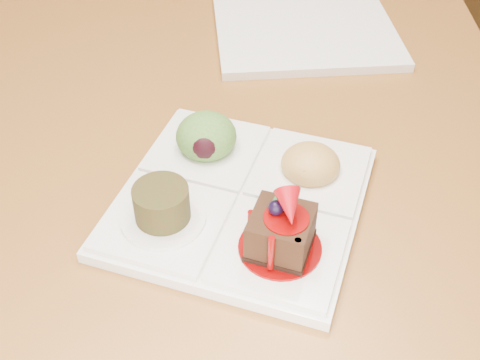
{
  "coord_description": "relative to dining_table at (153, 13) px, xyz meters",
  "views": [
    {
      "loc": [
        0.18,
        -0.96,
        1.17
      ],
      "look_at": [
        0.17,
        -0.53,
        0.79
      ],
      "focal_mm": 45.0,
      "sensor_mm": 36.0,
      "label": 1
    }
  ],
  "objects": [
    {
      "name": "dining_table",
      "position": [
        0.0,
        0.0,
        0.0
      ],
      "size": [
        1.0,
        1.8,
        0.75
      ],
      "color": "brown",
      "rests_on": "ground"
    },
    {
      "name": "second_plate",
      "position": [
        0.25,
        -0.17,
        0.07
      ],
      "size": [
        0.27,
        0.27,
        0.01
      ],
      "primitive_type": "cube",
      "rotation": [
        0.0,
        0.0,
        0.11
      ],
      "color": "white",
      "rests_on": "dining_table"
    },
    {
      "name": "ground",
      "position": [
        0.0,
        0.0,
        -0.68
      ],
      "size": [
        6.0,
        6.0,
        0.0
      ],
      "primitive_type": "plane",
      "color": "brown"
    },
    {
      "name": "sampler_plate",
      "position": [
        0.17,
        -0.53,
        0.09
      ],
      "size": [
        0.29,
        0.29,
        0.09
      ],
      "rotation": [
        0.0,
        0.0,
        -0.3
      ],
      "color": "white",
      "rests_on": "dining_table"
    }
  ]
}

